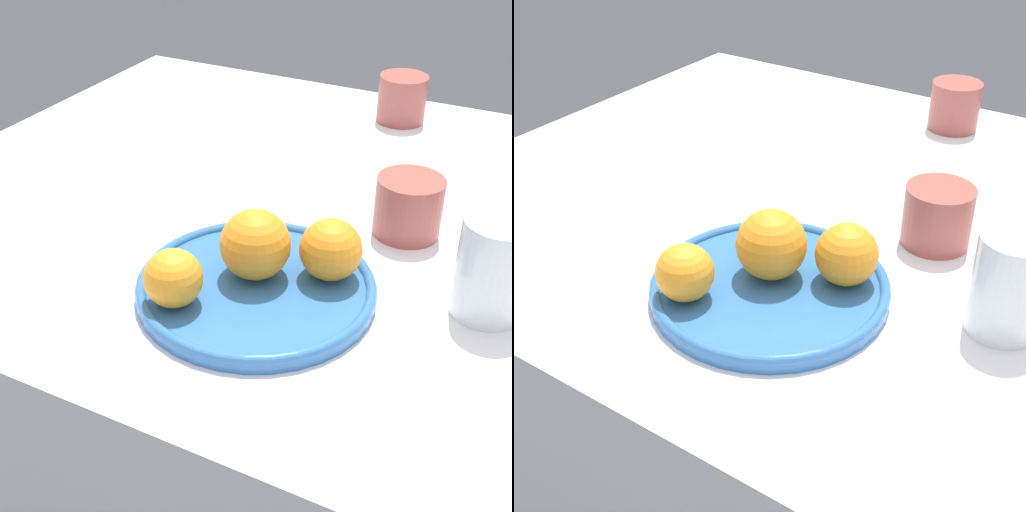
% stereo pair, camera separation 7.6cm
% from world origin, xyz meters
% --- Properties ---
extents(table, '(1.41, 0.89, 0.74)m').
position_xyz_m(table, '(0.00, 0.00, 0.37)').
color(table, white).
rests_on(table, ground_plane).
extents(fruit_platter, '(0.26, 0.26, 0.02)m').
position_xyz_m(fruit_platter, '(-0.13, -0.22, 0.75)').
color(fruit_platter, '#336BAD').
rests_on(fruit_platter, table).
extents(orange_0, '(0.08, 0.08, 0.08)m').
position_xyz_m(orange_0, '(-0.14, -0.20, 0.79)').
color(orange_0, orange).
rests_on(orange_0, fruit_platter).
extents(orange_1, '(0.07, 0.07, 0.07)m').
position_xyz_m(orange_1, '(-0.07, -0.17, 0.79)').
color(orange_1, orange).
rests_on(orange_1, fruit_platter).
extents(orange_2, '(0.06, 0.06, 0.06)m').
position_xyz_m(orange_2, '(-0.19, -0.29, 0.78)').
color(orange_2, orange).
rests_on(orange_2, fruit_platter).
extents(water_glass, '(0.07, 0.07, 0.11)m').
position_xyz_m(water_glass, '(0.10, -0.14, 0.79)').
color(water_glass, silver).
rests_on(water_glass, table).
extents(cup_0, '(0.08, 0.08, 0.07)m').
position_xyz_m(cup_0, '(-0.02, -0.02, 0.77)').
color(cup_0, '#9E4C42').
rests_on(cup_0, table).
extents(cup_1, '(0.08, 0.08, 0.08)m').
position_xyz_m(cup_1, '(-0.14, 0.33, 0.78)').
color(cup_1, '#9E4C42').
rests_on(cup_1, table).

